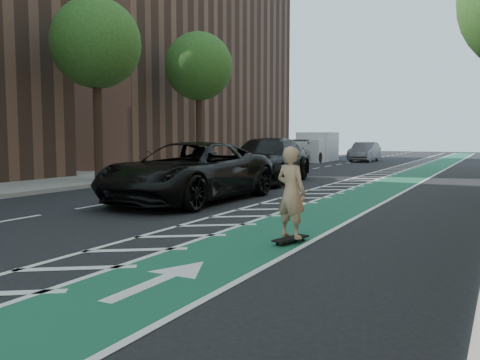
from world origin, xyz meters
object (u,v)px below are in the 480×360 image
Objects in this scene: suv_near at (190,172)px; barrel_a at (189,176)px; suv_far at (267,160)px; skateboarder at (291,192)px.

suv_near is 4.39m from barrel_a.
barrel_a is at bearing 124.01° from suv_near.
suv_far is at bearing 59.63° from barrel_a.
suv_near reaches higher than skateboarder.
barrel_a is at bearing -30.94° from skateboarder.
skateboarder is at bearing -39.84° from suv_near.
skateboarder is 12.48m from suv_far.
skateboarder is 10.94m from barrel_a.
suv_near is at bearing -24.57° from skateboarder.
skateboarder is 6.67m from suv_near.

